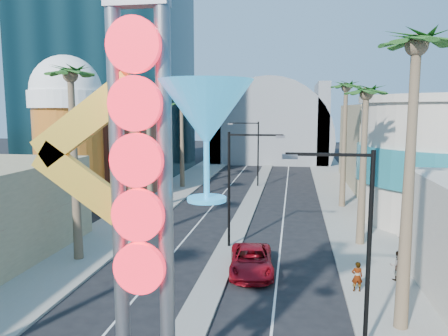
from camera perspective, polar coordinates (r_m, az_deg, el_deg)
sidewalk_west at (r=46.83m, az=-8.19°, el=-3.97°), size 5.00×100.00×0.15m
sidewalk_east at (r=45.06m, az=15.63°, el=-4.65°), size 5.00×100.00×0.15m
median at (r=47.88m, az=3.84°, el=-3.65°), size 1.60×84.00×0.15m
brick_filler_west at (r=51.26m, az=-14.23°, el=1.32°), size 10.00×10.00×8.00m
filler_east at (r=58.12m, az=20.76°, el=2.78°), size 10.00×20.00×10.00m
beer_mug at (r=44.24m, az=-19.71°, el=5.12°), size 7.00×7.00×14.50m
canopy at (r=81.03m, az=6.10°, el=4.00°), size 22.00×16.00×22.00m
neon_sign at (r=12.41m, az=-7.23°, el=-2.54°), size 6.53×2.60×12.55m
streetlight_0 at (r=29.36m, az=1.72°, el=-1.35°), size 3.79×0.25×8.00m
streetlight_1 at (r=53.17m, az=3.90°, el=2.71°), size 3.79×0.25×8.00m
streetlight_2 at (r=17.56m, az=16.96°, el=-8.05°), size 3.45×0.25×8.00m
palm_1 at (r=28.12m, az=-19.36°, el=9.98°), size 2.40×2.40×12.70m
palm_2 at (r=40.96m, az=-9.87°, el=7.58°), size 2.40×2.40×11.20m
palm_3 at (r=52.46m, az=-5.58°, el=7.66°), size 2.40×2.40×11.20m
palm_5 at (r=19.42m, az=23.74°, el=12.30°), size 2.40×2.40×13.20m
palm_6 at (r=31.11m, az=18.05°, el=8.13°), size 2.40×2.40×11.70m
palm_7 at (r=43.03m, az=15.63°, el=9.20°), size 2.40×2.40×12.70m
red_pickup at (r=26.04m, az=3.59°, el=-11.96°), size 3.00×5.55×1.48m
pedestrian_a at (r=24.15m, az=16.99°, el=-13.41°), size 0.61×0.44×1.57m
pedestrian_b at (r=26.31m, az=21.67°, el=-11.75°), size 0.86×0.70×1.65m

